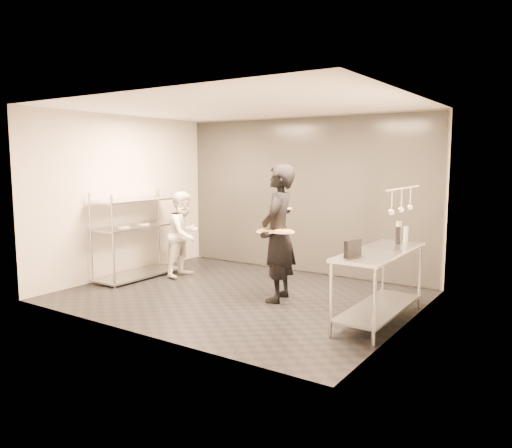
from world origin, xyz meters
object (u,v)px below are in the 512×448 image
Objects in this scene: waiter at (278,233)px; pos_monitor at (353,248)px; pizza_plate_far at (284,231)px; pizza_plate_near at (267,231)px; chef at (184,234)px; prep_counter at (380,273)px; bottle_green at (399,231)px; salad_plate at (283,207)px; bottle_dark at (398,235)px; pass_rack at (138,233)px; bottle_clear at (406,234)px.

pos_monitor is (1.44, -0.71, 0.03)m from waiter.
pizza_plate_far is at bearing 169.32° from pos_monitor.
chef is at bearing 165.09° from pizza_plate_near.
chef reaches higher than prep_counter.
pizza_plate_near is at bearing -152.28° from bottle_green.
salad_plate is at bearing -99.25° from chef.
salad_plate reaches higher than pizza_plate_near.
waiter reaches higher than chef.
pizza_plate_far is (2.36, -0.57, 0.31)m from chef.
chef reaches higher than salad_plate.
bottle_dark is at bearing 19.74° from pizza_plate_near.
chef is (0.60, 0.51, -0.02)m from pass_rack.
bottle_clear is 0.91× the size of bottle_dark.
chef is 6.40× the size of bottle_dark.
pass_rack reaches higher than chef.
pass_rack is 4.33m from prep_counter.
bottle_clear is (0.10, 0.00, -0.03)m from bottle_green.
salad_plate is (-0.28, 0.44, 0.29)m from pizza_plate_far.
pass_rack is 4.26m from pos_monitor.
bottle_clear is (4.39, 0.80, 0.26)m from pass_rack.
waiter reaches higher than salad_plate.
pizza_plate_far is 1.10× the size of bottle_green.
pizza_plate_far is at bearing -147.04° from bottle_green.
pos_monitor is at bearing -112.59° from chef.
chef is 5.51× the size of salad_plate.
bottle_green is at bearing 106.72° from bottle_dark.
pass_rack is 4.41m from bottle_dark.
pizza_plate_near is 1.13× the size of bottle_green.
salad_plate is (-1.64, 0.38, 0.71)m from prep_counter.
salad_plate is at bearing -165.34° from bottle_green.
chef is at bearing -175.54° from bottle_green.
pizza_plate_near is at bearing -0.88° from pass_rack.
chef is (-3.73, 0.51, 0.12)m from prep_counter.
bottle_dark is (3.76, 0.05, 0.29)m from chef.
pass_rack is at bearing -169.41° from bottle_green.
salad_plate reaches higher than bottle_clear.
salad_plate is at bearing -177.27° from waiter.
bottle_clear is at bearing -91.30° from chef.
waiter is at bearing -164.76° from bottle_dark.
waiter is at bearing -105.83° from chef.
bottle_green is at bearing 10.59° from pass_rack.
pass_rack is 6.88× the size of bottle_dark.
pos_monitor is (1.52, -0.97, -0.32)m from salad_plate.
bottle_green reaches higher than bottle_clear.
bottle_green is (0.08, 1.39, 0.04)m from pos_monitor.
pizza_plate_far is 1.67m from bottle_clear.
bottle_clear is (1.71, 0.84, -0.01)m from pizza_plate_near.
pizza_plate_far is (0.20, -0.18, 0.07)m from waiter.
pizza_plate_far is at bearing -1.12° from pass_rack.
waiter is 1.76m from bottle_clear.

